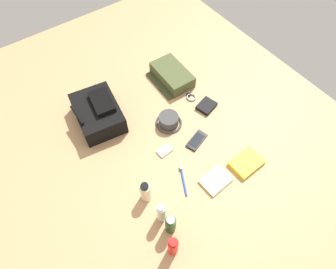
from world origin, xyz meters
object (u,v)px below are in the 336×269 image
at_px(cell_phone, 197,140).
at_px(notepad, 216,180).
at_px(toothbrush, 183,178).
at_px(bucket_hat, 169,121).
at_px(toothpaste_tube, 161,213).
at_px(paperback_novel, 247,163).
at_px(sunscreen_spray, 173,246).
at_px(media_player, 165,151).
at_px(backpack, 98,113).
at_px(lotion_bottle, 145,192).
at_px(wallet, 206,106).
at_px(wristwatch, 191,97).
at_px(toiletry_pouch, 172,75).
at_px(shampoo_bottle, 171,224).

height_order(cell_phone, notepad, notepad).
relative_size(toothbrush, notepad, 1.05).
xyz_separation_m(bucket_hat, toothpaste_tube, (-0.43, 0.35, 0.05)).
distance_m(paperback_novel, toothbrush, 0.35).
height_order(sunscreen_spray, media_player, sunscreen_spray).
bearing_deg(backpack, media_player, -155.23).
distance_m(lotion_bottle, media_player, 0.29).
xyz_separation_m(cell_phone, media_player, (0.05, 0.18, -0.00)).
height_order(cell_phone, wallet, wallet).
distance_m(backpack, paperback_novel, 0.88).
xyz_separation_m(sunscreen_spray, notepad, (0.14, -0.38, -0.07)).
height_order(bucket_hat, wristwatch, bucket_hat).
xyz_separation_m(toothbrush, wallet, (0.29, -0.41, 0.01)).
distance_m(toiletry_pouch, shampoo_bottle, 0.96).
bearing_deg(shampoo_bottle, paperback_novel, -85.97).
bearing_deg(shampoo_bottle, bucket_hat, -35.07).
bearing_deg(sunscreen_spray, notepad, -69.57).
height_order(toiletry_pouch, wallet, toiletry_pouch).
bearing_deg(paperback_novel, wallet, -10.06).
bearing_deg(cell_phone, wristwatch, -32.38).
bearing_deg(media_player, toiletry_pouch, -40.07).
distance_m(paperback_novel, cell_phone, 0.30).
height_order(paperback_novel, wristwatch, paperback_novel).
bearing_deg(cell_phone, toiletry_pouch, -19.40).
height_order(toothbrush, wallet, wallet).
distance_m(lotion_bottle, cell_phone, 0.43).
bearing_deg(toothbrush, cell_phone, -55.67).
bearing_deg(media_player, toothpaste_tube, 142.04).
bearing_deg(sunscreen_spray, media_player, -31.43).
height_order(backpack, wristwatch, backpack).
distance_m(media_player, wristwatch, 0.42).
relative_size(shampoo_bottle, cell_phone, 1.02).
distance_m(toothbrush, notepad, 0.17).
xyz_separation_m(sunscreen_spray, cell_phone, (0.39, -0.45, -0.07)).
height_order(wristwatch, wallet, wallet).
bearing_deg(media_player, notepad, -159.68).
height_order(toiletry_pouch, media_player, toiletry_pouch).
bearing_deg(wallet, lotion_bottle, 97.83).
bearing_deg(paperback_novel, notepad, 84.17).
distance_m(bucket_hat, cell_phone, 0.20).
bearing_deg(shampoo_bottle, wristwatch, -45.06).
bearing_deg(sunscreen_spray, backpack, -5.72).
bearing_deg(cell_phone, wallet, -52.41).
height_order(toothpaste_tube, toothbrush, toothpaste_tube).
distance_m(toiletry_pouch, notepad, 0.75).
xyz_separation_m(toiletry_pouch, toothbrush, (-0.61, 0.37, -0.03)).
bearing_deg(wallet, wristwatch, -1.09).
bearing_deg(wallet, backpack, 46.93).
xyz_separation_m(backpack, media_player, (-0.40, -0.19, -0.06)).
xyz_separation_m(wallet, notepad, (-0.40, 0.27, -0.00)).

